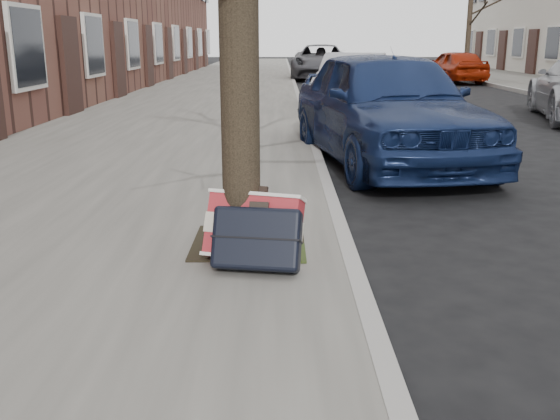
{
  "coord_description": "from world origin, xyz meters",
  "views": [
    {
      "loc": [
        -1.76,
        -3.34,
        1.63
      ],
      "look_at": [
        -1.76,
        0.8,
        0.5
      ],
      "focal_mm": 40.0,
      "sensor_mm": 36.0,
      "label": 1
    }
  ],
  "objects_px": {
    "suitcase_navy": "(257,238)",
    "car_near_mid": "(353,81)",
    "car_near_front": "(386,106)",
    "suitcase_red": "(254,228)"
  },
  "relations": [
    {
      "from": "suitcase_navy",
      "to": "car_near_mid",
      "type": "distance_m",
      "value": 11.42
    },
    {
      "from": "suitcase_navy",
      "to": "car_near_mid",
      "type": "height_order",
      "value": "car_near_mid"
    },
    {
      "from": "suitcase_navy",
      "to": "car_near_front",
      "type": "xyz_separation_m",
      "value": [
        1.57,
        4.43,
        0.42
      ]
    },
    {
      "from": "suitcase_red",
      "to": "suitcase_navy",
      "type": "height_order",
      "value": "suitcase_red"
    },
    {
      "from": "car_near_mid",
      "to": "suitcase_red",
      "type": "bearing_deg",
      "value": -86.85
    },
    {
      "from": "car_near_front",
      "to": "car_near_mid",
      "type": "height_order",
      "value": "car_near_front"
    },
    {
      "from": "suitcase_red",
      "to": "car_near_mid",
      "type": "bearing_deg",
      "value": 97.26
    },
    {
      "from": "suitcase_navy",
      "to": "suitcase_red",
      "type": "bearing_deg",
      "value": 108.37
    },
    {
      "from": "suitcase_navy",
      "to": "car_near_mid",
      "type": "xyz_separation_m",
      "value": [
        1.9,
        11.26,
        0.32
      ]
    },
    {
      "from": "car_near_front",
      "to": "suitcase_navy",
      "type": "bearing_deg",
      "value": -118.75
    }
  ]
}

